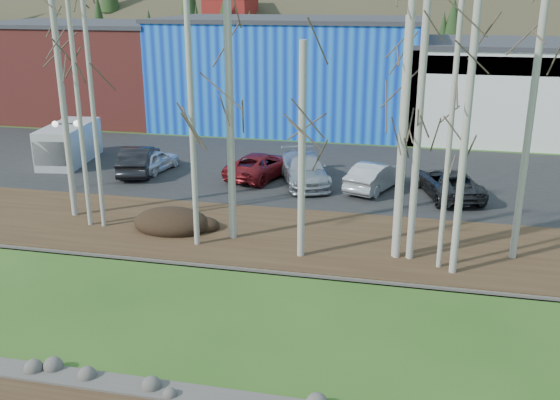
% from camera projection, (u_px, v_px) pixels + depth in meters
% --- Properties ---
extents(river, '(80.00, 8.00, 0.90)m').
position_uv_depth(river, '(276.00, 325.00, 19.95)').
color(river, black).
rests_on(river, ground).
extents(far_bank_rocks, '(80.00, 0.80, 0.46)m').
position_uv_depth(far_bank_rocks, '(300.00, 272.00, 23.75)').
color(far_bank_rocks, '#47423D').
rests_on(far_bank_rocks, ground).
extents(far_bank, '(80.00, 7.00, 0.15)m').
position_uv_depth(far_bank, '(314.00, 239.00, 26.69)').
color(far_bank, '#382616').
rests_on(far_bank, ground).
extents(parking_lot, '(80.00, 14.00, 0.14)m').
position_uv_depth(parking_lot, '(344.00, 173.00, 36.41)').
color(parking_lot, black).
rests_on(parking_lot, ground).
extents(building_brick, '(16.32, 12.24, 7.80)m').
position_uv_depth(building_brick, '(86.00, 69.00, 53.14)').
color(building_brick, brown).
rests_on(building_brick, ground).
extents(building_blue, '(20.40, 12.24, 8.30)m').
position_uv_depth(building_blue, '(292.00, 72.00, 49.32)').
color(building_blue, '#0D34BA').
rests_on(building_blue, ground).
extents(building_white, '(18.36, 12.24, 6.80)m').
position_uv_depth(building_white, '(532.00, 88.00, 45.79)').
color(building_white, white).
rests_on(building_white, ground).
extents(dirt_mound, '(3.45, 2.44, 0.68)m').
position_uv_depth(dirt_mound, '(172.00, 221.00, 27.60)').
color(dirt_mound, black).
rests_on(dirt_mound, far_bank).
extents(birch_0, '(0.28, 0.28, 10.45)m').
position_uv_depth(birch_0, '(63.00, 104.00, 27.78)').
color(birch_0, beige).
rests_on(birch_0, far_bank).
extents(birch_1, '(0.20, 0.20, 11.37)m').
position_uv_depth(birch_1, '(78.00, 99.00, 26.39)').
color(birch_1, beige).
rests_on(birch_1, far_bank).
extents(birch_2, '(0.32, 0.32, 9.98)m').
position_uv_depth(birch_2, '(230.00, 122.00, 25.14)').
color(birch_2, beige).
rests_on(birch_2, far_bank).
extents(birch_3, '(0.23, 0.23, 11.14)m').
position_uv_depth(birch_3, '(191.00, 111.00, 24.26)').
color(birch_3, beige).
rests_on(birch_3, far_bank).
extents(birch_4, '(0.29, 0.29, 8.37)m').
position_uv_depth(birch_4, '(302.00, 153.00, 23.57)').
color(birch_4, beige).
rests_on(birch_4, far_bank).
extents(birch_5, '(0.22, 0.22, 9.22)m').
position_uv_depth(birch_5, '(401.00, 143.00, 23.38)').
color(birch_5, beige).
rests_on(birch_5, far_bank).
extents(birch_6, '(0.20, 0.20, 9.84)m').
position_uv_depth(birch_6, '(450.00, 141.00, 22.31)').
color(birch_6, beige).
rests_on(birch_6, far_bank).
extents(birch_7, '(0.28, 0.28, 10.73)m').
position_uv_depth(birch_7, '(404.00, 123.00, 23.05)').
color(birch_7, beige).
rests_on(birch_7, far_bank).
extents(birch_8, '(0.27, 0.27, 9.79)m').
position_uv_depth(birch_8, '(464.00, 145.00, 21.85)').
color(birch_8, beige).
rests_on(birch_8, far_bank).
extents(birch_9, '(0.27, 0.27, 12.82)m').
position_uv_depth(birch_9, '(533.00, 95.00, 22.66)').
color(birch_9, beige).
rests_on(birch_9, far_bank).
extents(birch_10, '(0.28, 0.28, 10.73)m').
position_uv_depth(birch_10, '(419.00, 124.00, 22.94)').
color(birch_10, beige).
rests_on(birch_10, far_bank).
extents(birch_11, '(0.20, 0.20, 11.37)m').
position_uv_depth(birch_11, '(92.00, 99.00, 26.25)').
color(birch_11, beige).
rests_on(birch_11, far_bank).
extents(street_lamp, '(1.34, 0.69, 3.67)m').
position_uv_depth(street_lamp, '(67.00, 135.00, 32.52)').
color(street_lamp, '#262628').
rests_on(street_lamp, parking_lot).
extents(car_0, '(2.14, 4.03, 1.31)m').
position_uv_depth(car_0, '(154.00, 160.00, 36.39)').
color(car_0, white).
rests_on(car_0, parking_lot).
extents(car_1, '(2.76, 5.08, 1.59)m').
position_uv_depth(car_1, '(139.00, 160.00, 36.01)').
color(car_1, black).
rests_on(car_1, parking_lot).
extents(car_2, '(3.73, 5.55, 1.41)m').
position_uv_depth(car_2, '(262.00, 165.00, 35.21)').
color(car_2, maroon).
rests_on(car_2, parking_lot).
extents(car_3, '(3.99, 5.92, 1.59)m').
position_uv_depth(car_3, '(304.00, 169.00, 34.06)').
color(car_3, '#A5A9AE').
rests_on(car_3, parking_lot).
extents(car_4, '(3.10, 4.79, 1.49)m').
position_uv_depth(car_4, '(375.00, 176.00, 32.99)').
color(car_4, '#B2B3B5').
rests_on(car_4, parking_lot).
extents(car_5, '(3.83, 5.72, 1.46)m').
position_uv_depth(car_5, '(449.00, 183.00, 31.91)').
color(car_5, '#272729').
rests_on(car_5, parking_lot).
extents(van_grey, '(2.94, 5.56, 2.32)m').
position_uv_depth(van_grey, '(68.00, 144.00, 38.07)').
color(van_grey, silver).
rests_on(van_grey, parking_lot).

